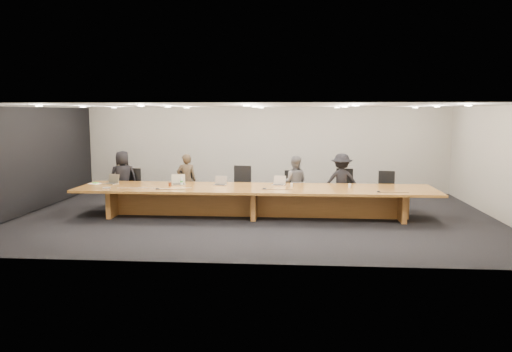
{
  "coord_description": "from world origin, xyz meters",
  "views": [
    {
      "loc": [
        0.99,
        -12.42,
        2.64
      ],
      "look_at": [
        0.0,
        0.3,
        1.0
      ],
      "focal_mm": 35.0,
      "sensor_mm": 36.0,
      "label": 1
    }
  ],
  "objects_px": {
    "person_d": "(341,181)",
    "laptop_c": "(220,181)",
    "chair_right": "(344,189)",
    "person_c": "(295,182)",
    "amber_mug": "(170,184)",
    "mic_right": "(379,191)",
    "water_bottle": "(182,181)",
    "chair_left": "(183,189)",
    "chair_mid_right": "(293,189)",
    "chair_far_left": "(130,187)",
    "laptop_a": "(111,179)",
    "person_b": "(187,180)",
    "laptop_d": "(278,180)",
    "paper_cup_far": "(350,186)",
    "paper_cup_near": "(292,185)",
    "laptop_b": "(179,180)",
    "mic_center": "(264,188)",
    "chair_mid_left": "(240,187)",
    "mic_left": "(157,189)",
    "chair_far_right": "(386,190)",
    "person_a": "(123,178)",
    "av_box": "(107,188)",
    "conference_table": "(255,196)"
  },
  "relations": [
    {
      "from": "person_d",
      "to": "laptop_b",
      "type": "height_order",
      "value": "person_d"
    },
    {
      "from": "chair_far_left",
      "to": "mic_left",
      "type": "height_order",
      "value": "chair_far_left"
    },
    {
      "from": "conference_table",
      "to": "chair_far_left",
      "type": "relative_size",
      "value": 8.45
    },
    {
      "from": "person_c",
      "to": "amber_mug",
      "type": "relative_size",
      "value": 14.63
    },
    {
      "from": "person_b",
      "to": "mic_center",
      "type": "height_order",
      "value": "person_b"
    },
    {
      "from": "chair_mid_right",
      "to": "mic_left",
      "type": "xyz_separation_m",
      "value": [
        -3.33,
        -1.76,
        0.24
      ]
    },
    {
      "from": "chair_right",
      "to": "water_bottle",
      "type": "distance_m",
      "value": 4.42
    },
    {
      "from": "chair_mid_left",
      "to": "person_b",
      "type": "distance_m",
      "value": 1.52
    },
    {
      "from": "laptop_b",
      "to": "mic_center",
      "type": "relative_size",
      "value": 2.89
    },
    {
      "from": "paper_cup_far",
      "to": "laptop_c",
      "type": "bearing_deg",
      "value": 177.46
    },
    {
      "from": "person_c",
      "to": "water_bottle",
      "type": "xyz_separation_m",
      "value": [
        -2.93,
        -0.92,
        0.12
      ]
    },
    {
      "from": "laptop_c",
      "to": "paper_cup_far",
      "type": "height_order",
      "value": "laptop_c"
    },
    {
      "from": "paper_cup_near",
      "to": "mic_right",
      "type": "distance_m",
      "value": 2.2
    },
    {
      "from": "mic_right",
      "to": "paper_cup_far",
      "type": "bearing_deg",
      "value": 132.92
    },
    {
      "from": "paper_cup_far",
      "to": "chair_far_right",
      "type": "bearing_deg",
      "value": 46.11
    },
    {
      "from": "person_b",
      "to": "person_d",
      "type": "height_order",
      "value": "person_d"
    },
    {
      "from": "person_a",
      "to": "mic_right",
      "type": "relative_size",
      "value": 12.8
    },
    {
      "from": "chair_left",
      "to": "chair_mid_right",
      "type": "xyz_separation_m",
      "value": [
        3.06,
        0.1,
        0.01
      ]
    },
    {
      "from": "chair_mid_left",
      "to": "av_box",
      "type": "xyz_separation_m",
      "value": [
        -3.17,
        -1.67,
        0.18
      ]
    },
    {
      "from": "chair_left",
      "to": "chair_far_right",
      "type": "distance_m",
      "value": 5.6
    },
    {
      "from": "chair_right",
      "to": "person_c",
      "type": "distance_m",
      "value": 1.38
    },
    {
      "from": "mic_left",
      "to": "person_b",
      "type": "bearing_deg",
      "value": 78.1
    },
    {
      "from": "chair_mid_left",
      "to": "person_a",
      "type": "xyz_separation_m",
      "value": [
        -3.35,
        0.03,
        0.2
      ]
    },
    {
      "from": "chair_left",
      "to": "laptop_c",
      "type": "bearing_deg",
      "value": -33.08
    },
    {
      "from": "chair_far_right",
      "to": "mic_left",
      "type": "bearing_deg",
      "value": -150.33
    },
    {
      "from": "person_b",
      "to": "av_box",
      "type": "relative_size",
      "value": 8.4
    },
    {
      "from": "laptop_b",
      "to": "amber_mug",
      "type": "xyz_separation_m",
      "value": [
        -0.16,
        -0.28,
        -0.09
      ]
    },
    {
      "from": "av_box",
      "to": "mic_left",
      "type": "bearing_deg",
      "value": -15.71
    },
    {
      "from": "amber_mug",
      "to": "mic_left",
      "type": "xyz_separation_m",
      "value": [
        -0.19,
        -0.49,
        -0.03
      ]
    },
    {
      "from": "chair_far_left",
      "to": "laptop_a",
      "type": "distance_m",
      "value": 1.04
    },
    {
      "from": "chair_far_right",
      "to": "person_d",
      "type": "distance_m",
      "value": 1.25
    },
    {
      "from": "chair_right",
      "to": "person_c",
      "type": "bearing_deg",
      "value": -170.63
    },
    {
      "from": "amber_mug",
      "to": "mic_right",
      "type": "bearing_deg",
      "value": -5.73
    },
    {
      "from": "person_b",
      "to": "water_bottle",
      "type": "relative_size",
      "value": 7.54
    },
    {
      "from": "amber_mug",
      "to": "mic_right",
      "type": "height_order",
      "value": "amber_mug"
    },
    {
      "from": "person_b",
      "to": "laptop_d",
      "type": "bearing_deg",
      "value": 152.82
    },
    {
      "from": "water_bottle",
      "to": "mic_center",
      "type": "bearing_deg",
      "value": -12.75
    },
    {
      "from": "laptop_a",
      "to": "av_box",
      "type": "distance_m",
      "value": 0.81
    },
    {
      "from": "chair_mid_left",
      "to": "paper_cup_near",
      "type": "xyz_separation_m",
      "value": [
        1.43,
        -0.97,
        0.2
      ]
    },
    {
      "from": "mic_right",
      "to": "chair_left",
      "type": "bearing_deg",
      "value": 161.78
    },
    {
      "from": "person_d",
      "to": "laptop_c",
      "type": "height_order",
      "value": "person_d"
    },
    {
      "from": "chair_far_right",
      "to": "laptop_c",
      "type": "distance_m",
      "value": 4.56
    },
    {
      "from": "chair_right",
      "to": "chair_far_left",
      "type": "bearing_deg",
      "value": -174.79
    },
    {
      "from": "laptop_c",
      "to": "person_b",
      "type": "bearing_deg",
      "value": 147.97
    },
    {
      "from": "person_c",
      "to": "water_bottle",
      "type": "height_order",
      "value": "person_c"
    },
    {
      "from": "paper_cup_far",
      "to": "mic_left",
      "type": "relative_size",
      "value": 0.79
    },
    {
      "from": "amber_mug",
      "to": "mic_left",
      "type": "distance_m",
      "value": 0.53
    },
    {
      "from": "chair_far_right",
      "to": "mic_center",
      "type": "height_order",
      "value": "chair_far_right"
    },
    {
      "from": "chair_far_left",
      "to": "laptop_b",
      "type": "height_order",
      "value": "chair_far_left"
    },
    {
      "from": "av_box",
      "to": "mic_center",
      "type": "relative_size",
      "value": 1.45
    }
  ]
}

